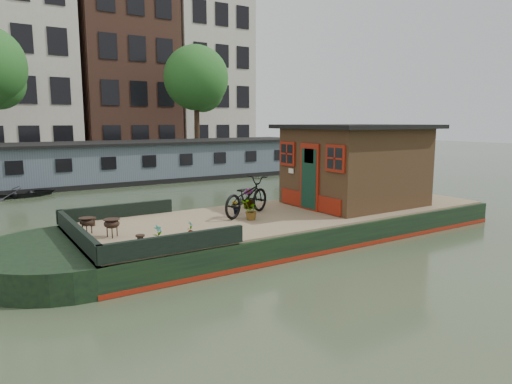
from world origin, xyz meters
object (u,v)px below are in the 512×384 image
brazier_rear (87,226)px  dinghy (19,190)px  brazier_front (112,228)px  bicycle (246,196)px  cabin (355,164)px  potted_plant_a (158,234)px

brazier_rear → dinghy: brazier_rear is taller
brazier_front → brazier_rear: (-0.40, 0.57, -0.01)m
bicycle → dinghy: (-4.44, 11.16, -0.87)m
brazier_front → cabin: bearing=0.7°
potted_plant_a → brazier_rear: size_ratio=0.98×
potted_plant_a → dinghy: potted_plant_a is taller
cabin → brazier_rear: 7.87m
brazier_front → dinghy: size_ratio=0.15×
bicycle → brazier_rear: bearing=63.5°
bicycle → potted_plant_a: bicycle is taller
bicycle → brazier_rear: bicycle is taller
bicycle → potted_plant_a: (-3.03, -1.38, -0.32)m
bicycle → brazier_front: bearing=72.1°
brazier_front → brazier_rear: size_ratio=1.07×
bicycle → brazier_front: (-3.72, -0.43, -0.31)m
bicycle → brazier_rear: (-4.13, 0.14, -0.32)m
cabin → brazier_rear: cabin is taller
cabin → bicycle: cabin is taller
potted_plant_a → brazier_front: 1.18m
cabin → potted_plant_a: bearing=-171.2°
cabin → bicycle: bearing=174.6°
cabin → potted_plant_a: (-6.69, -1.04, -1.04)m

